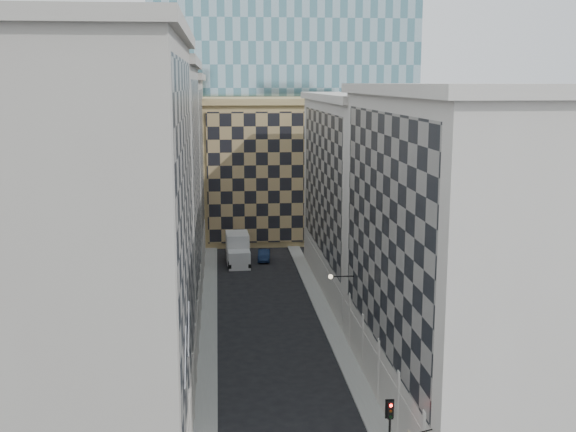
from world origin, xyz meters
TOP-DOWN VIEW (x-y plane):
  - sidewalk_west at (-5.25, 30.00)m, footprint 1.50×100.00m
  - sidewalk_east at (5.25, 30.00)m, footprint 1.50×100.00m
  - bldg_left_a at (-10.88, 11.00)m, footprint 10.80×22.80m
  - bldg_left_b at (-10.88, 33.00)m, footprint 10.80×22.80m
  - bldg_left_c at (-10.88, 55.00)m, footprint 10.80×22.80m
  - bldg_right_a at (10.88, 15.00)m, footprint 10.80×26.80m
  - bldg_right_b at (10.89, 42.00)m, footprint 10.80×28.80m
  - tan_block at (2.00, 67.90)m, footprint 16.80×14.80m
  - church_tower at (0.00, 82.00)m, footprint 7.20×7.20m
  - flagpoles_left at (-5.90, 6.00)m, footprint 0.10×6.33m
  - bracket_lamp at (4.38, 24.00)m, footprint 1.98×0.36m
  - traffic_light at (4.78, 6.84)m, footprint 0.49×0.41m
  - box_truck at (-2.08, 53.25)m, footprint 2.79×6.40m
  - dark_car at (1.04, 54.37)m, footprint 1.74×4.11m

SIDE VIEW (x-z plane):
  - sidewalk_west at x=-5.25m, z-range 0.00..0.15m
  - sidewalk_east at x=5.25m, z-range 0.00..0.15m
  - dark_car at x=1.04m, z-range 0.00..1.32m
  - box_truck at x=-2.08m, z-range -0.22..3.24m
  - traffic_light at x=4.78m, z-range 0.98..4.84m
  - bracket_lamp at x=4.38m, z-range 6.02..6.38m
  - flagpoles_left at x=-5.90m, z-range 6.83..9.17m
  - tan_block at x=2.00m, z-range 0.04..18.84m
  - bldg_right_b at x=10.89m, z-range 0.00..19.70m
  - bldg_right_a at x=10.88m, z-range -0.03..20.67m
  - bldg_left_c at x=-10.88m, z-range -0.02..21.68m
  - bldg_left_b at x=-10.88m, z-range -0.03..22.67m
  - bldg_left_a at x=-10.88m, z-range -0.03..23.67m
  - church_tower at x=0.00m, z-range 1.20..52.70m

